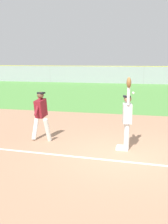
{
  "coord_description": "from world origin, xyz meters",
  "views": [
    {
      "loc": [
        0.71,
        -7.87,
        2.78
      ],
      "look_at": [
        -1.4,
        0.97,
        1.05
      ],
      "focal_mm": 44.0,
      "sensor_mm": 36.0,
      "label": 1
    }
  ],
  "objects_px": {
    "first_base": "(122,148)",
    "parked_car_black": "(85,76)",
    "runner": "(41,113)",
    "parked_car_red": "(162,77)",
    "fielder": "(127,114)",
    "parked_car_green": "(117,76)",
    "baseball": "(133,93)"
  },
  "relations": [
    {
      "from": "first_base",
      "to": "parked_car_black",
      "type": "xyz_separation_m",
      "value": [
        -7.85,
        28.17,
        0.63
      ]
    },
    {
      "from": "runner",
      "to": "parked_car_red",
      "type": "bearing_deg",
      "value": 86.46
    },
    {
      "from": "fielder",
      "to": "parked_car_black",
      "type": "height_order",
      "value": "fielder"
    },
    {
      "from": "first_base",
      "to": "parked_car_red",
      "type": "xyz_separation_m",
      "value": [
        2.32,
        28.28,
        0.63
      ]
    },
    {
      "from": "parked_car_black",
      "to": "parked_car_green",
      "type": "xyz_separation_m",
      "value": [
        4.34,
        0.29,
        0.0
      ]
    },
    {
      "from": "runner",
      "to": "parked_car_black",
      "type": "bearing_deg",
      "value": 107.08
    },
    {
      "from": "parked_car_red",
      "to": "baseball",
      "type": "bearing_deg",
      "value": -100.19
    },
    {
      "from": "runner",
      "to": "baseball",
      "type": "distance_m",
      "value": 3.2
    },
    {
      "from": "runner",
      "to": "parked_car_black",
      "type": "xyz_separation_m",
      "value": [
        -5.01,
        27.89,
        -0.32
      ]
    },
    {
      "from": "baseball",
      "to": "parked_car_black",
      "type": "relative_size",
      "value": 0.02
    },
    {
      "from": "baseball",
      "to": "parked_car_green",
      "type": "height_order",
      "value": "baseball"
    },
    {
      "from": "first_base",
      "to": "runner",
      "type": "distance_m",
      "value": 3.01
    },
    {
      "from": "parked_car_black",
      "to": "parked_car_green",
      "type": "relative_size",
      "value": 0.99
    },
    {
      "from": "baseball",
      "to": "runner",
      "type": "bearing_deg",
      "value": -179.16
    },
    {
      "from": "first_base",
      "to": "runner",
      "type": "relative_size",
      "value": 0.22
    },
    {
      "from": "parked_car_red",
      "to": "parked_car_green",
      "type": "bearing_deg",
      "value": 172.17
    },
    {
      "from": "runner",
      "to": "parked_car_black",
      "type": "height_order",
      "value": "runner"
    },
    {
      "from": "fielder",
      "to": "parked_car_green",
      "type": "relative_size",
      "value": 0.5
    },
    {
      "from": "first_base",
      "to": "baseball",
      "type": "height_order",
      "value": "baseball"
    },
    {
      "from": "fielder",
      "to": "first_base",
      "type": "bearing_deg",
      "value": 4.16
    },
    {
      "from": "fielder",
      "to": "parked_car_red",
      "type": "height_order",
      "value": "fielder"
    },
    {
      "from": "runner",
      "to": "parked_car_green",
      "type": "xyz_separation_m",
      "value": [
        -0.66,
        28.18,
        -0.32
      ]
    },
    {
      "from": "fielder",
      "to": "parked_car_black",
      "type": "xyz_separation_m",
      "value": [
        -7.97,
        28.14,
        -0.45
      ]
    },
    {
      "from": "fielder",
      "to": "parked_car_black",
      "type": "distance_m",
      "value": 29.25
    },
    {
      "from": "first_base",
      "to": "parked_car_red",
      "type": "distance_m",
      "value": 28.38
    },
    {
      "from": "fielder",
      "to": "runner",
      "type": "xyz_separation_m",
      "value": [
        -2.97,
        0.25,
        -0.12
      ]
    },
    {
      "from": "fielder",
      "to": "baseball",
      "type": "distance_m",
      "value": 0.72
    },
    {
      "from": "runner",
      "to": "parked_car_red",
      "type": "relative_size",
      "value": 0.38
    },
    {
      "from": "first_base",
      "to": "parked_car_green",
      "type": "distance_m",
      "value": 28.69
    },
    {
      "from": "runner",
      "to": "fielder",
      "type": "bearing_deg",
      "value": 2.05
    },
    {
      "from": "fielder",
      "to": "runner",
      "type": "relative_size",
      "value": 1.33
    },
    {
      "from": "parked_car_green",
      "to": "parked_car_red",
      "type": "relative_size",
      "value": 0.99
    }
  ]
}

